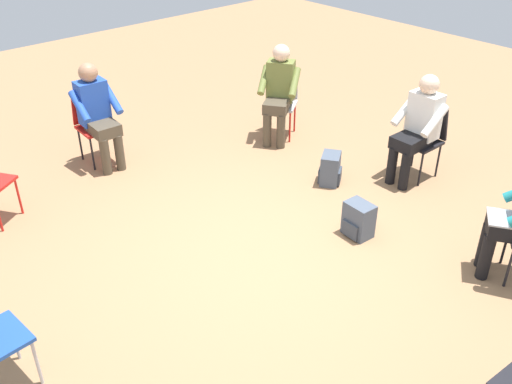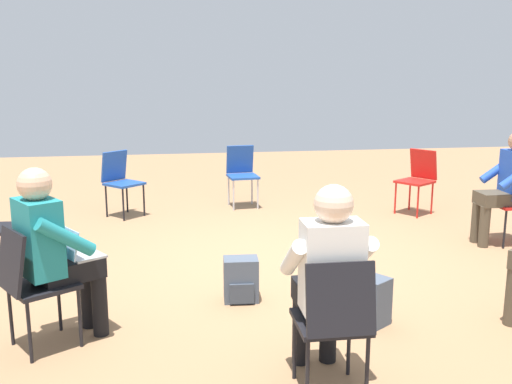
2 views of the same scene
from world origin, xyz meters
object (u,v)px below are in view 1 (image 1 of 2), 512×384
Objects in this scene: chair_northeast at (281,99)px; backpack_by_empty_chair at (358,221)px; person_in_olive at (279,89)px; person_in_blue at (97,111)px; backpack_near_laptop_user at (330,170)px; chair_east at (424,136)px; chair_north at (93,122)px; person_in_white at (418,124)px.

chair_northeast is 2.51m from backpack_by_empty_chair.
person_in_olive reaches higher than backpack_by_empty_chair.
person_in_blue is at bearing 110.26° from backpack_by_empty_chair.
chair_east is at bearing -30.81° from backpack_near_laptop_user.
chair_north is (-2.64, 2.89, 0.00)m from chair_east.
chair_north and chair_northeast have the same top height.
backpack_near_laptop_user is at bearing 129.21° from chair_north.
chair_east is at bearing 135.58° from chair_north.
backpack_near_laptop_user is (1.69, -2.33, -0.34)m from chair_north.
chair_north is 3.42m from backpack_by_empty_chair.
person_in_olive is at bearing 155.82° from chair_north.
backpack_by_empty_chair is at bearing 113.46° from person_in_blue.
chair_northeast is 0.69× the size of person_in_blue.
backpack_near_laptop_user and backpack_by_empty_chair have the same top height.
person_in_olive is 1.42m from backpack_near_laptop_user.
person_in_olive is at bearing 18.46° from chair_east.
backpack_by_empty_chair is at bearing 121.75° from person_in_olive.
chair_northeast is 2.36× the size of backpack_by_empty_chair.
chair_north is at bearing 109.14° from backpack_by_empty_chair.
person_in_white is (-0.17, 0.00, 0.20)m from chair_east.
chair_northeast is at bearing 8.98° from person_in_white.
chair_east is 1.59m from backpack_by_empty_chair.
person_in_blue is (-2.48, 2.72, 0.00)m from person_in_white.
chair_northeast is 0.69× the size of person_in_olive.
chair_northeast is (2.21, -0.98, 0.00)m from chair_north.
chair_northeast is at bearing -90.00° from person_in_olive.
person_in_olive reaches higher than backpack_near_laptop_user.
backpack_by_empty_chair is (1.11, -3.21, -0.34)m from chair_north.
backpack_by_empty_chair is at bearing 103.00° from chair_east.
person_in_white is (2.47, -2.89, 0.20)m from chair_north.
backpack_near_laptop_user is (-0.78, 0.56, -0.54)m from person_in_white.
chair_north is at bearing 41.64° from person_in_white.
chair_east is 2.36× the size of backpack_by_empty_chair.
chair_northeast is at bearing 69.09° from backpack_near_laptop_user.
backpack_by_empty_chair is (-1.09, -2.23, -0.34)m from chair_northeast.
chair_east is at bearing 158.46° from chair_northeast.
person_in_blue is (-2.65, 2.72, 0.20)m from chair_east.
chair_east is 1.15m from backpack_near_laptop_user.
person_in_blue reaches higher than backpack_by_empty_chair.
chair_east is at bearing 11.90° from backpack_by_empty_chair.
chair_north is 2.41m from chair_northeast.
person_in_white is at bearing 90.00° from chair_east.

